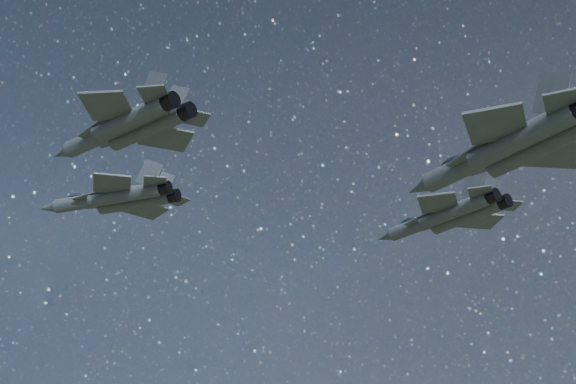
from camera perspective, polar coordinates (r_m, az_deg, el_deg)
The scene contains 4 objects.
jet_lead at distance 76.35m, azimuth -11.93°, elevation -0.42°, with size 15.26×10.23×3.86m.
jet_left at distance 79.29m, azimuth 11.41°, elevation -1.60°, with size 16.31×11.28×4.10m.
jet_right at distance 64.45m, azimuth -11.30°, elevation 4.63°, with size 15.75×11.22×4.02m.
jet_slot at distance 56.91m, azimuth 15.78°, elevation 3.20°, with size 17.51×11.92×4.40m.
Camera 1 is at (38.74, -49.96, 110.82)m, focal length 50.00 mm.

